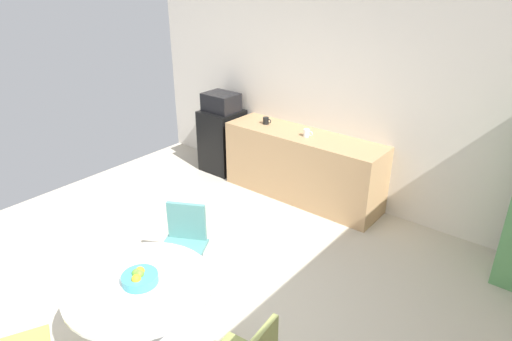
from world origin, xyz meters
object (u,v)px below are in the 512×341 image
object	(u,v)px
mini_fridge	(222,140)
round_table	(141,299)
mug_white	(266,121)
fruit_bowl	(140,278)
mug_green	(307,133)
microwave	(221,102)
chair_teal	(184,237)

from	to	relation	value
mini_fridge	round_table	distance (m)	3.66
mug_white	fruit_bowl	bearing A→B (deg)	-68.82
fruit_bowl	mug_white	xyz separation A→B (m)	(-1.18, 3.04, 0.17)
mini_fridge	fruit_bowl	world-z (taller)	mini_fridge
mini_fridge	fruit_bowl	xyz separation A→B (m)	(2.00, -3.03, 0.31)
mini_fridge	round_table	xyz separation A→B (m)	(2.01, -3.05, 0.13)
mini_fridge	round_table	world-z (taller)	mini_fridge
round_table	mug_green	distance (m)	3.06
mini_fridge	mug_white	distance (m)	0.95
round_table	mug_white	distance (m)	3.30
microwave	round_table	size ratio (longest dim) A/B	0.44
chair_teal	mug_green	bearing A→B (deg)	91.02
microwave	mug_white	bearing A→B (deg)	0.52
round_table	chair_teal	bearing A→B (deg)	118.17
microwave	fruit_bowl	xyz separation A→B (m)	(2.00, -3.03, -0.28)
fruit_bowl	mug_green	bearing A→B (deg)	99.22
microwave	chair_teal	distance (m)	2.75
chair_teal	fruit_bowl	world-z (taller)	fruit_bowl
mini_fridge	chair_teal	distance (m)	2.69
round_table	mug_white	size ratio (longest dim) A/B	8.50
chair_teal	mug_green	distance (m)	2.19
chair_teal	mug_green	world-z (taller)	mug_green
microwave	fruit_bowl	size ratio (longest dim) A/B	1.78
mug_green	mini_fridge	bearing A→B (deg)	178.10
mini_fridge	fruit_bowl	distance (m)	3.65
mini_fridge	mug_green	size ratio (longest dim) A/B	7.20
microwave	fruit_bowl	bearing A→B (deg)	-56.64
microwave	round_table	distance (m)	3.68
chair_teal	mug_green	xyz separation A→B (m)	(-0.04, 2.15, 0.43)
chair_teal	fruit_bowl	distance (m)	0.98
mug_white	mug_green	distance (m)	0.70
round_table	fruit_bowl	world-z (taller)	fruit_bowl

